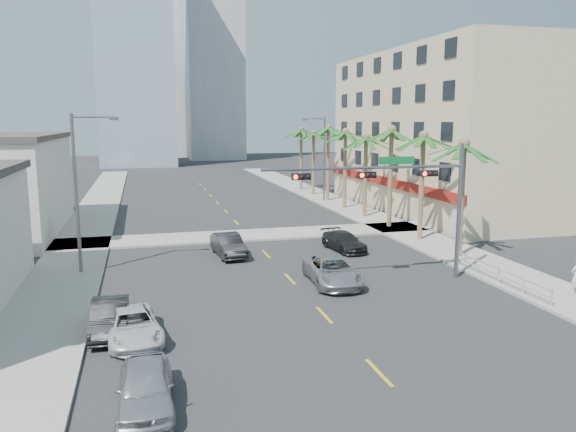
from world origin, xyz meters
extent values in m
plane|color=#262628|center=(0.00, 0.00, 0.00)|extent=(260.00, 260.00, 0.00)
cube|color=gray|center=(12.00, 20.00, 0.07)|extent=(4.00, 120.00, 0.15)
cube|color=gray|center=(-12.00, 20.00, 0.07)|extent=(4.00, 120.00, 0.15)
cube|color=gray|center=(0.00, 22.00, 0.07)|extent=(80.00, 4.00, 0.15)
cube|color=#C6B08B|center=(22.00, 30.00, 7.50)|extent=(15.00, 28.00, 15.00)
cube|color=maroon|center=(14.40, 30.00, 3.00)|extent=(0.30, 28.00, 0.80)
cube|color=#99B2C6|center=(-8.00, 95.00, 24.00)|extent=(14.00, 14.00, 48.00)
cube|color=#ADADB2|center=(9.00, 110.00, 30.00)|extent=(12.00, 12.00, 60.00)
cube|color=#ADADB2|center=(-3.00, 125.00, 21.00)|extent=(16.00, 16.00, 42.00)
cylinder|color=slate|center=(9.00, 8.00, 3.60)|extent=(0.24, 0.24, 7.20)
cylinder|color=slate|center=(3.50, 8.00, 6.20)|extent=(11.00, 0.16, 0.16)
cube|color=#0C662D|center=(5.20, 8.00, 6.55)|extent=(2.00, 0.05, 0.40)
cube|color=black|center=(7.00, 7.85, 5.85)|extent=(0.95, 0.28, 0.32)
sphere|color=#FF0C05|center=(6.68, 7.69, 5.85)|extent=(0.22, 0.22, 0.22)
cube|color=black|center=(3.50, 7.85, 5.85)|extent=(0.95, 0.28, 0.32)
sphere|color=#FF0C05|center=(3.18, 7.69, 5.85)|extent=(0.22, 0.22, 0.22)
cube|color=black|center=(0.00, 7.85, 5.85)|extent=(0.95, 0.28, 0.32)
sphere|color=#FF0C05|center=(-0.32, 7.69, 5.85)|extent=(0.22, 0.22, 0.22)
cylinder|color=brown|center=(11.60, 12.00, 3.60)|extent=(0.36, 0.36, 7.20)
cylinder|color=brown|center=(11.60, 17.20, 3.78)|extent=(0.36, 0.36, 7.56)
cylinder|color=brown|center=(11.60, 22.40, 3.96)|extent=(0.36, 0.36, 7.92)
cylinder|color=brown|center=(11.60, 27.60, 3.60)|extent=(0.36, 0.36, 7.20)
cylinder|color=brown|center=(11.60, 32.80, 3.78)|extent=(0.36, 0.36, 7.56)
cylinder|color=brown|center=(11.60, 38.00, 3.96)|extent=(0.36, 0.36, 7.92)
cylinder|color=brown|center=(11.60, 43.20, 3.60)|extent=(0.36, 0.36, 7.20)
cylinder|color=brown|center=(11.60, 48.40, 3.78)|extent=(0.36, 0.36, 7.56)
cylinder|color=slate|center=(-11.20, 14.00, 4.50)|extent=(0.20, 0.20, 9.00)
cylinder|color=slate|center=(-10.10, 14.00, 8.80)|extent=(2.20, 0.12, 0.12)
cube|color=slate|center=(-9.00, 14.00, 8.70)|extent=(0.50, 0.25, 0.18)
cylinder|color=slate|center=(11.20, 38.00, 4.50)|extent=(0.20, 0.20, 9.00)
cylinder|color=slate|center=(10.10, 38.00, 8.80)|extent=(2.20, 0.12, 0.12)
cube|color=slate|center=(9.00, 38.00, 8.70)|extent=(0.50, 0.25, 0.18)
cylinder|color=silver|center=(10.30, 6.00, 0.55)|extent=(0.08, 8.00, 0.08)
cylinder|color=silver|center=(10.30, 6.00, 0.90)|extent=(0.08, 8.00, 0.08)
cylinder|color=silver|center=(10.30, 2.00, 0.50)|extent=(0.08, 0.08, 1.00)
cylinder|color=silver|center=(10.30, 4.00, 0.50)|extent=(0.08, 0.08, 1.00)
cylinder|color=silver|center=(10.30, 6.00, 0.50)|extent=(0.08, 0.08, 1.00)
cylinder|color=silver|center=(10.30, 8.00, 0.50)|extent=(0.08, 0.08, 1.00)
cylinder|color=silver|center=(10.30, 10.00, 0.50)|extent=(0.08, 0.08, 1.00)
imported|color=#BBBCC1|center=(-7.80, -2.53, 0.70)|extent=(1.74, 4.15, 1.40)
imported|color=black|center=(-9.14, 4.17, 0.68)|extent=(1.46, 4.12, 1.35)
imported|color=silver|center=(-8.25, 3.15, 0.61)|extent=(2.59, 4.63, 1.22)
imported|color=black|center=(-2.45, 16.15, 0.72)|extent=(1.92, 4.47, 1.43)
imported|color=#B8B8BD|center=(1.96, 8.56, 0.71)|extent=(2.65, 5.24, 1.42)
imported|color=black|center=(5.27, 15.79, 0.62)|extent=(2.30, 4.45, 1.23)
camera|label=1|loc=(-7.62, -18.79, 8.57)|focal=35.00mm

